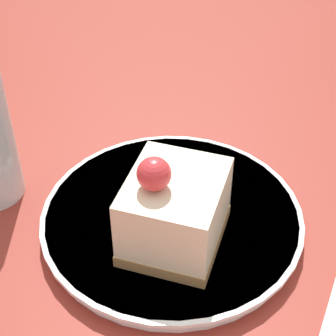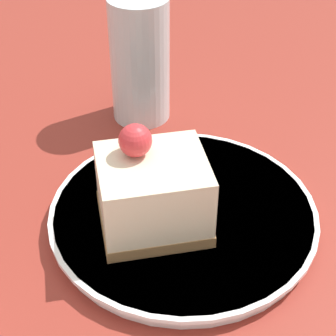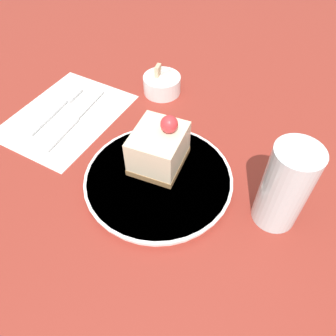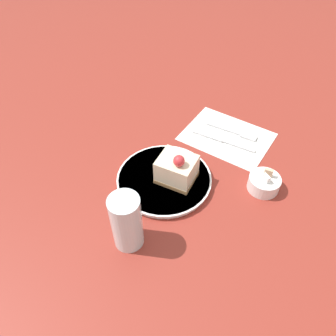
% 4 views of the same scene
% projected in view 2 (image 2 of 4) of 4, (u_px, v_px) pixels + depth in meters
% --- Properties ---
extents(ground_plane, '(4.00, 4.00, 0.00)m').
position_uv_depth(ground_plane, '(160.00, 244.00, 0.48)').
color(ground_plane, maroon).
extents(plate, '(0.23, 0.23, 0.02)m').
position_uv_depth(plate, '(183.00, 215.00, 0.49)').
color(plate, white).
rests_on(plate, ground_plane).
extents(cake_slice, '(0.09, 0.10, 0.09)m').
position_uv_depth(cake_slice, '(152.00, 192.00, 0.45)').
color(cake_slice, olive).
rests_on(cake_slice, plate).
extents(drinking_glass, '(0.06, 0.06, 0.14)m').
position_uv_depth(drinking_glass, '(140.00, 60.00, 0.59)').
color(drinking_glass, silver).
rests_on(drinking_glass, ground_plane).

